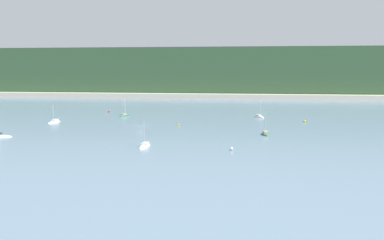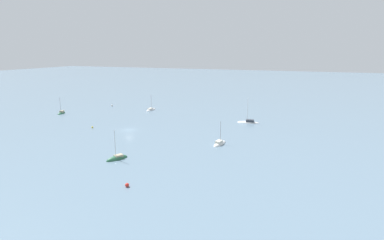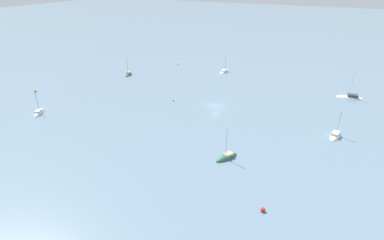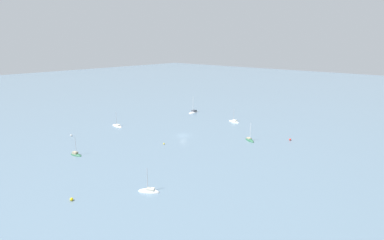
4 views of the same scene
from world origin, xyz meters
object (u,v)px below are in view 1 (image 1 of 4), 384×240
object	(u,v)px
mooring_buoy_1	(232,149)
mooring_buoy_3	(179,125)
mooring_buoy_2	(304,121)
mooring_buoy_0	(109,111)
sailboat_0	(125,116)
sailboat_1	(259,117)
sailboat_2	(265,134)
sailboat_4	(54,122)
sailboat_5	(145,146)

from	to	relation	value
mooring_buoy_1	mooring_buoy_3	size ratio (longest dim) A/B	1.42
mooring_buoy_2	mooring_buoy_0	bearing A→B (deg)	165.58
sailboat_0	mooring_buoy_0	xyz separation A→B (m)	(-9.96, 11.11, 0.29)
mooring_buoy_1	mooring_buoy_3	distance (m)	37.69
sailboat_1	mooring_buoy_3	xyz separation A→B (m)	(-26.37, -22.59, 0.18)
sailboat_2	sailboat_4	distance (m)	69.48
sailboat_0	mooring_buoy_2	distance (m)	64.94
sailboat_5	mooring_buoy_0	bearing A→B (deg)	-152.20
sailboat_1	mooring_buoy_1	world-z (taller)	sailboat_1
mooring_buoy_2	mooring_buoy_3	xyz separation A→B (m)	(-40.71, -12.50, -0.12)
sailboat_0	sailboat_2	world-z (taller)	sailboat_0
sailboat_4	mooring_buoy_0	bearing A→B (deg)	175.02
mooring_buoy_0	mooring_buoy_3	world-z (taller)	mooring_buoy_0
mooring_buoy_2	sailboat_5	bearing A→B (deg)	-134.30
sailboat_1	mooring_buoy_2	xyz separation A→B (m)	(14.34, -10.09, 0.30)
sailboat_1	mooring_buoy_0	bearing A→B (deg)	-130.37
sailboat_4	mooring_buoy_2	bearing A→B (deg)	108.08
sailboat_0	sailboat_2	distance (m)	60.09
sailboat_0	sailboat_4	bearing A→B (deg)	164.11
sailboat_5	mooring_buoy_2	size ratio (longest dim) A/B	9.19
sailboat_2	mooring_buoy_0	bearing A→B (deg)	40.13
sailboat_4	mooring_buoy_3	xyz separation A→B (m)	(42.05, -1.53, 0.15)
sailboat_4	sailboat_5	size ratio (longest dim) A/B	0.97
sailboat_0	sailboat_1	xyz separation A→B (m)	(50.10, 2.07, 0.00)
mooring_buoy_1	mooring_buoy_2	distance (m)	51.86
sailboat_1	sailboat_4	distance (m)	71.58
sailboat_4	sailboat_5	xyz separation A→B (m)	(39.05, -33.82, -0.03)
mooring_buoy_1	mooring_buoy_2	xyz separation A→B (m)	(23.70, 46.13, 0.02)
sailboat_1	mooring_buoy_3	size ratio (longest dim) A/B	13.83
mooring_buoy_0	mooring_buoy_1	size ratio (longest dim) A/B	1.00
sailboat_1	sailboat_4	xyz separation A→B (m)	(-68.42, -21.05, 0.03)
sailboat_5	mooring_buoy_2	world-z (taller)	sailboat_5
sailboat_1	sailboat_5	distance (m)	62.24
mooring_buoy_0	mooring_buoy_2	world-z (taller)	mooring_buoy_2
mooring_buoy_3	sailboat_4	bearing A→B (deg)	177.91
sailboat_1	mooring_buoy_3	bearing A→B (deg)	-81.23
sailboat_2	mooring_buoy_0	size ratio (longest dim) A/B	9.52
sailboat_5	mooring_buoy_0	xyz separation A→B (m)	(-30.69, 63.92, 0.28)
sailboat_2	sailboat_5	bearing A→B (deg)	110.44
sailboat_0	mooring_buoy_1	xyz separation A→B (m)	(40.74, -54.15, 0.29)
sailboat_0	mooring_buoy_1	size ratio (longest dim) A/B	10.48
sailboat_5	mooring_buoy_3	world-z (taller)	sailboat_5
sailboat_5	mooring_buoy_1	distance (m)	20.06
mooring_buoy_0	sailboat_4	bearing A→B (deg)	-105.52
sailboat_1	mooring_buoy_2	world-z (taller)	sailboat_1
mooring_buoy_0	sailboat_0	bearing A→B (deg)	-48.12
sailboat_5	mooring_buoy_2	distance (m)	62.58
sailboat_1	sailboat_2	xyz separation A→B (m)	(-0.58, -36.10, 0.06)
sailboat_0	sailboat_4	world-z (taller)	sailboat_0
sailboat_2	sailboat_0	bearing A→B (deg)	42.83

